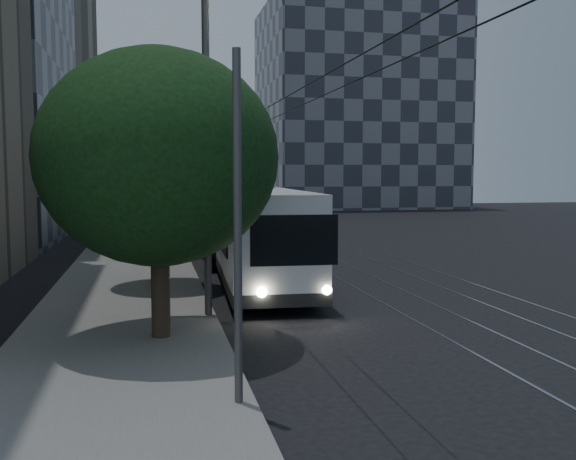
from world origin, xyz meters
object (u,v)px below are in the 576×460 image
(trolleybus, at_px, (255,232))
(streetlamp_near, at_px, (221,111))
(car_white_d, at_px, (187,213))
(pickup_silver, at_px, (229,238))
(car_white_b, at_px, (187,224))
(streetlamp_far, at_px, (169,138))
(car_white_c, at_px, (185,219))
(car_white_a, at_px, (200,228))

(trolleybus, bearing_deg, streetlamp_near, -104.47)
(car_white_d, bearing_deg, pickup_silver, -84.32)
(car_white_b, height_order, streetlamp_near, streetlamp_near)
(car_white_d, distance_m, streetlamp_far, 10.98)
(pickup_silver, xyz_separation_m, streetlamp_far, (-2.45, 12.20, 5.55))
(car_white_b, distance_m, car_white_c, 3.39)
(car_white_a, relative_size, streetlamp_far, 0.38)
(car_white_a, relative_size, car_white_c, 0.85)
(pickup_silver, xyz_separation_m, car_white_b, (-1.37, 11.60, -0.16))
(streetlamp_near, bearing_deg, pickup_silver, 82.54)
(trolleybus, relative_size, car_white_d, 3.01)
(streetlamp_near, bearing_deg, streetlamp_far, 91.26)
(car_white_c, distance_m, streetlamp_far, 6.32)
(trolleybus, relative_size, car_white_b, 3.06)
(car_white_b, height_order, car_white_d, car_white_d)
(car_white_a, bearing_deg, pickup_silver, -70.63)
(trolleybus, height_order, streetlamp_far, streetlamp_far)
(car_white_c, relative_size, car_white_d, 1.07)
(pickup_silver, relative_size, car_white_d, 1.30)
(car_white_b, distance_m, streetlamp_near, 26.34)
(trolleybus, bearing_deg, car_white_c, 96.26)
(car_white_a, height_order, car_white_d, car_white_d)
(car_white_c, bearing_deg, streetlamp_near, -96.31)
(car_white_d, bearing_deg, trolleybus, -84.85)
(car_white_b, bearing_deg, car_white_c, 114.08)
(car_white_a, xyz_separation_m, car_white_b, (-0.52, 3.76, -0.05))
(pickup_silver, relative_size, car_white_b, 1.32)
(streetlamp_near, bearing_deg, car_white_b, 88.90)
(car_white_a, distance_m, car_white_d, 13.66)
(trolleybus, distance_m, car_white_b, 19.83)
(trolleybus, height_order, car_white_b, trolleybus)
(car_white_a, xyz_separation_m, car_white_c, (-0.52, 7.15, 0.09))
(car_white_c, bearing_deg, car_white_b, -95.34)
(pickup_silver, bearing_deg, car_white_a, 100.07)
(car_white_d, bearing_deg, car_white_c, -91.45)
(trolleybus, relative_size, streetlamp_near, 1.42)
(pickup_silver, distance_m, car_white_d, 21.51)
(car_white_a, bearing_deg, car_white_d, 103.01)
(trolleybus, xyz_separation_m, car_white_b, (-1.40, 19.75, -1.19))
(car_white_a, bearing_deg, streetlamp_near, -79.44)
(streetlamp_far, bearing_deg, trolleybus, -83.05)
(streetlamp_near, bearing_deg, trolleybus, 72.73)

